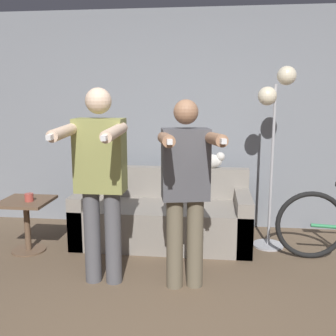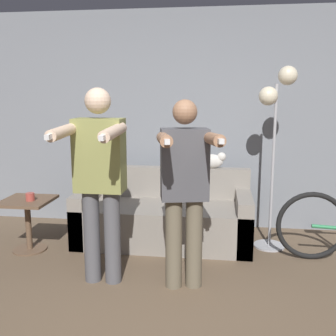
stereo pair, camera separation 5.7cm
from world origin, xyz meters
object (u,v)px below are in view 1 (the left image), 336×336
object	(u,v)px
cup	(29,197)
person_left	(100,175)
person_right	(186,184)
cat	(211,161)
side_table	(26,214)
floor_lamp	(275,114)
couch	(163,218)

from	to	relation	value
cup	person_left	bearing A→B (deg)	-31.36
person_right	cup	xyz separation A→B (m)	(-1.63, 0.56, -0.31)
person_right	cat	xyz separation A→B (m)	(0.19, 1.35, -0.03)
person_right	side_table	size ratio (longest dim) A/B	2.87
cup	person_right	bearing A→B (deg)	-18.95
person_left	floor_lamp	bearing A→B (deg)	33.74
person_right	floor_lamp	bearing A→B (deg)	38.87
couch	floor_lamp	distance (m)	1.63
side_table	cup	xyz separation A→B (m)	(0.06, -0.03, 0.19)
cat	floor_lamp	xyz separation A→B (m)	(0.65, -0.32, 0.55)
person_right	cat	size ratio (longest dim) A/B	3.94
person_left	cat	bearing A→B (deg)	56.48
person_left	couch	bearing A→B (deg)	69.52
cat	person_right	bearing A→B (deg)	-97.93
person_left	floor_lamp	world-z (taller)	floor_lamp
person_right	floor_lamp	size ratio (longest dim) A/B	0.83
cat	floor_lamp	bearing A→B (deg)	-26.64
couch	cat	distance (m)	0.85
cat	cup	world-z (taller)	cat
side_table	cup	world-z (taller)	cup
side_table	person_left	bearing A→B (deg)	-31.33
person_right	cup	size ratio (longest dim) A/B	18.08
couch	person_left	world-z (taller)	person_left
floor_lamp	cup	size ratio (longest dim) A/B	21.72
person_left	cat	xyz separation A→B (m)	(0.90, 1.35, -0.09)
person_left	side_table	distance (m)	1.27
person_left	floor_lamp	distance (m)	1.91
cat	side_table	world-z (taller)	cat
floor_lamp	side_table	distance (m)	2.75
person_right	cat	distance (m)	1.36
person_left	cup	xyz separation A→B (m)	(-0.91, 0.56, -0.37)
floor_lamp	cup	bearing A→B (deg)	-169.28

